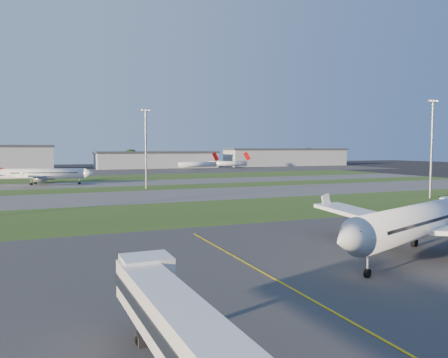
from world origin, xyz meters
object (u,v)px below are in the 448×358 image
jet_bridge (203,356)px  light_mast_east (432,142)px  airliner_parked (426,220)px  mini_jet_near (198,164)px  light_mast_centre (146,143)px  mini_jet_far (228,163)px  airliner_taxiing (42,174)px

jet_bridge → light_mast_east: bearing=37.4°
airliner_parked → light_mast_east: size_ratio=1.46×
light_mast_east → mini_jet_near: bearing=91.9°
airliner_parked → mini_jet_near: airliner_parked is taller
mini_jet_near → light_mast_centre: size_ratio=1.10×
jet_bridge → mini_jet_far: bearing=66.7°
mini_jet_far → light_mast_east: light_mast_east is taller
airliner_parked → mini_jet_near: size_ratio=1.33×
jet_bridge → light_mast_centre: bearing=78.6°
mini_jet_near → light_mast_east: 170.16m
airliner_taxiing → light_mast_east: size_ratio=1.37×
airliner_taxiing → mini_jet_near: size_ratio=1.25×
airliner_taxiing → light_mast_east: (94.40, -85.28, 10.85)m
mini_jet_near → mini_jet_far: size_ratio=1.03×
jet_bridge → airliner_taxiing: bearing=92.5°
light_mast_east → light_mast_centre: bearing=138.4°
jet_bridge → mini_jet_far: 270.99m
airliner_taxiing → light_mast_centre: bearing=152.2°
mini_jet_near → mini_jet_far: bearing=14.6°
mini_jet_near → light_mast_east: size_ratio=1.10×
jet_bridge → mini_jet_near: bearing=70.9°
airliner_parked → airliner_taxiing: (-43.61, 130.53, -0.36)m
jet_bridge → mini_jet_far: (107.25, 248.87, -0.73)m
light_mast_east → airliner_parked: bearing=-138.3°
jet_bridge → light_mast_east: (87.81, 67.24, 10.81)m
jet_bridge → airliner_taxiing: (-6.59, 152.52, -0.05)m
light_mast_east → mini_jet_far: bearing=83.9°
mini_jet_near → light_mast_centre: (-57.40, -113.67, 11.53)m
mini_jet_near → airliner_parked: bearing=-112.8°
light_mast_centre → airliner_parked: bearing=-83.1°
jet_bridge → light_mast_centre: light_mast_centre is taller
airliner_taxiing → mini_jet_near: (88.80, 84.39, -0.68)m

